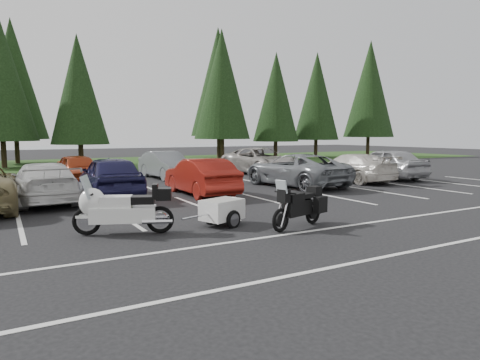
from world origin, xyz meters
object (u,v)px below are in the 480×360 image
car_far_3 (166,165)px  adventure_motorcycle (298,203)px  car_far_4 (260,161)px  car_near_6 (296,170)px  car_near_5 (201,176)px  touring_motorcycle (123,204)px  car_near_8 (385,163)px  cargo_trailer (222,212)px  car_far_2 (79,169)px  car_near_3 (44,183)px  car_near_4 (110,177)px  car_near_7 (351,168)px

car_far_3 → adventure_motorcycle: (-1.23, -13.39, -0.07)m
car_far_3 → car_far_4: 5.82m
car_near_6 → car_far_4: (1.78, 5.89, 0.04)m
car_near_5 → touring_motorcycle: 6.90m
car_near_8 → car_far_4: 7.13m
car_far_3 → cargo_trailer: bearing=-107.5°
car_far_2 → car_far_3: size_ratio=0.95×
car_far_2 → car_near_3: bearing=-114.8°
car_far_3 → adventure_motorcycle: size_ratio=2.04×
car_near_4 → car_near_8: size_ratio=0.98×
car_near_6 → car_far_4: bearing=-112.3°
car_near_3 → car_far_3: size_ratio=1.11×
touring_motorcycle → car_near_5: bearing=72.5°
car_near_3 → adventure_motorcycle: 9.34m
car_near_7 → cargo_trailer: (-10.51, -6.13, -0.35)m
car_near_7 → car_far_4: car_far_4 is taller
car_far_3 → cargo_trailer: car_far_3 is taller
car_near_3 → cargo_trailer: car_near_3 is taller
car_far_2 → car_far_4: car_far_4 is taller
car_near_3 → cargo_trailer: size_ratio=3.19×
car_far_4 → touring_motorcycle: 16.04m
car_near_6 → car_far_3: 7.44m
car_far_2 → car_near_4: bearing=-90.3°
car_near_5 → car_near_8: (11.29, 0.75, 0.09)m
car_near_4 → car_near_5: size_ratio=1.07×
car_near_5 → adventure_motorcycle: (-0.32, -6.79, -0.06)m
car_far_4 → cargo_trailer: (-8.62, -11.82, -0.43)m
car_near_7 → adventure_motorcycle: bearing=37.9°
car_near_3 → car_near_5: car_near_5 is taller
car_near_7 → car_far_3: size_ratio=1.10×
car_near_3 → car_far_4: car_far_4 is taller
car_near_8 → touring_motorcycle: size_ratio=1.81×
cargo_trailer → car_near_3: bearing=100.3°
cargo_trailer → adventure_motorcycle: 2.01m
car_near_8 → car_far_3: car_near_8 is taller
car_near_6 → cargo_trailer: 9.07m
car_near_6 → adventure_motorcycle: (-5.27, -7.14, -0.09)m
car_far_3 → adventure_motorcycle: car_far_3 is taller
car_near_7 → car_near_8: car_near_8 is taller
car_near_7 → cargo_trailer: size_ratio=3.17×
car_near_4 → car_near_7: 11.94m
car_near_4 → car_far_3: size_ratio=1.07×
adventure_motorcycle → car_near_7: bearing=23.3°
car_near_8 → car_near_4: bearing=3.0°
car_far_4 → adventure_motorcycle: 14.81m
car_near_5 → cargo_trailer: size_ratio=2.86×
car_near_4 → car_near_7: size_ratio=0.97×
car_near_8 → cargo_trailer: car_near_8 is taller
car_near_6 → car_near_8: bearing=178.2°
car_near_6 → adventure_motorcycle: size_ratio=2.50×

